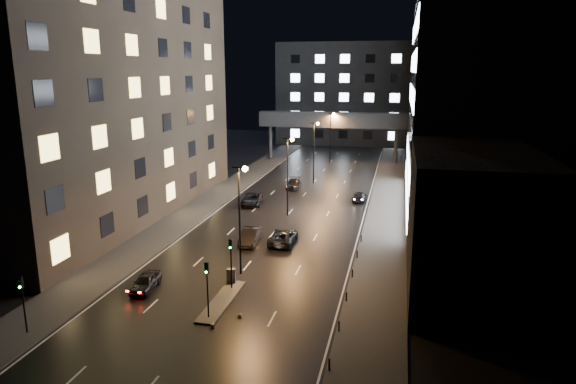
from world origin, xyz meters
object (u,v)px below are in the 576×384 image
object	(u,v)px
car_away_c	(252,199)
car_away_d	(294,184)
car_away_b	(250,236)
utility_cabinet	(231,276)
car_toward_b	(359,196)
car_away_a	(146,282)
car_toward_a	(283,236)

from	to	relation	value
car_away_c	car_away_d	bearing A→B (deg)	64.26
car_away_b	utility_cabinet	size ratio (longest dim) A/B	3.91
car_away_b	car_away_d	bearing A→B (deg)	87.23
car_toward_b	utility_cabinet	bearing A→B (deg)	75.79
car_away_a	car_toward_a	size ratio (longest dim) A/B	0.75
car_toward_a	car_toward_b	distance (m)	21.52
car_away_b	car_toward_a	distance (m)	3.60
car_away_a	car_toward_b	size ratio (longest dim) A/B	0.93
car_away_c	car_away_b	bearing A→B (deg)	-82.20
car_away_d	car_toward_b	bearing A→B (deg)	-32.83
car_away_b	car_away_c	distance (m)	16.53
car_away_d	car_toward_b	distance (m)	12.34
car_away_c	car_toward_a	size ratio (longest dim) A/B	1.00
car_away_d	car_toward_a	bearing A→B (deg)	-85.44
car_away_a	car_away_c	distance (m)	29.49
car_away_b	utility_cabinet	distance (m)	10.96
utility_cabinet	car_toward_b	bearing A→B (deg)	65.15
car_away_d	utility_cabinet	bearing A→B (deg)	-91.31
car_away_c	utility_cabinet	world-z (taller)	car_away_c
car_toward_a	utility_cabinet	world-z (taller)	car_toward_a
car_away_a	car_toward_a	distance (m)	16.82
car_away_b	utility_cabinet	bearing A→B (deg)	-86.71
car_away_c	car_away_d	distance (m)	11.72
car_away_d	car_toward_a	xyz separation A→B (m)	(4.36, -26.29, 0.04)
car_away_d	utility_cabinet	size ratio (longest dim) A/B	3.97
car_away_c	car_toward_a	distance (m)	17.11
car_toward_a	car_toward_b	world-z (taller)	car_toward_a
car_away_c	car_away_d	world-z (taller)	car_away_c
car_away_b	car_toward_b	world-z (taller)	car_away_b
car_away_d	car_away_a	bearing A→B (deg)	-101.07
car_away_b	utility_cabinet	world-z (taller)	car_away_b
car_away_c	car_away_a	bearing A→B (deg)	-99.42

